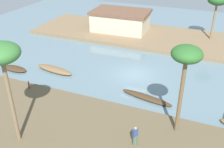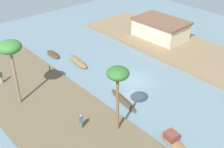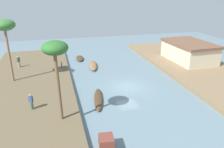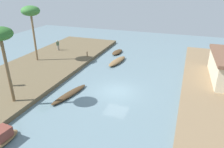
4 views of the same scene
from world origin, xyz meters
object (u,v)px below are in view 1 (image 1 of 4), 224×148
Objects in this scene: mooring_post at (29,85)px; palm_tree_left_far at (186,58)px; sampan_near_left_bank at (15,69)px; palm_tree_right_tall at (217,1)px; person_on_near_bank at (135,137)px; palm_tree_left_near at (1,56)px; sampan_with_red_awning at (147,97)px; riverside_building at (121,20)px; sampan_midstream at (55,69)px.

mooring_post is 15.56m from palm_tree_left_far.
sampan_near_left_bank is 27.47m from palm_tree_right_tall.
person_on_near_bank is 0.21× the size of palm_tree_left_near.
sampan_near_left_bank reaches higher than sampan_with_red_awning.
person_on_near_bank is (0.99, -6.69, 0.99)m from sampan_with_red_awning.
riverside_building is at bearing 84.31° from mooring_post.
palm_tree_left_far is at bearing -8.91° from sampan_near_left_bank.
palm_tree_left_near reaches higher than sampan_near_left_bank.
palm_tree_left_near reaches higher than sampan_midstream.
palm_tree_left_far reaches higher than sampan_near_left_bank.
palm_tree_left_near is 0.86× the size of riverside_building.
riverside_building is at bearing -121.04° from person_on_near_bank.
palm_tree_left_far is (3.47, -4.05, 6.46)m from sampan_with_red_awning.
palm_tree_left_far reaches higher than sampan_midstream.
palm_tree_left_near is (3.87, -6.15, 6.32)m from mooring_post.
palm_tree_left_far is 1.13× the size of palm_tree_right_tall.
riverside_building reaches higher than sampan_with_red_awning.
sampan_midstream is 0.56× the size of riverside_building.
palm_tree_left_near is 11.87m from palm_tree_left_far.
palm_tree_left_far is 24.60m from riverside_building.
palm_tree_left_near reaches higher than riverside_building.
palm_tree_right_tall reaches higher than riverside_building.
palm_tree_left_far is (14.67, -5.52, 6.39)m from sampan_midstream.
palm_tree_left_near is at bearing -57.80° from mooring_post.
palm_tree_left_near is at bearing -44.78° from sampan_near_left_bank.
palm_tree_left_near reaches higher than palm_tree_right_tall.
palm_tree_right_tall reaches higher than sampan_with_red_awning.
palm_tree_left_near is at bearing -35.59° from person_on_near_bank.
riverside_building is (-9.99, 23.33, 0.84)m from person_on_near_bank.
sampan_near_left_bank is at bearing 132.17° from palm_tree_left_near.
mooring_post is at bearing -125.88° from palm_tree_right_tall.
mooring_post is at bearing -70.15° from person_on_near_bank.
riverside_building is at bearing 71.33° from sampan_near_left_bank.
sampan_with_red_awning is 19.33m from palm_tree_right_tall.
riverside_building is (2.22, 15.18, 1.75)m from sampan_midstream.
sampan_near_left_bank is 2.08× the size of person_on_near_bank.
sampan_with_red_awning is 3.35× the size of person_on_near_bank.
sampan_near_left_bank is at bearing -138.08° from palm_tree_right_tall.
sampan_midstream is 0.70× the size of palm_tree_left_far.
mooring_post is 0.09× the size of riverside_building.
riverside_building is (6.63, 16.65, 1.80)m from sampan_near_left_bank.
riverside_building is (-13.37, -1.31, -3.85)m from palm_tree_right_tall.
sampan_near_left_bank is 14.50m from palm_tree_left_near.
sampan_with_red_awning is at bearing 0.11° from sampan_midstream.
palm_tree_left_near is at bearing -61.77° from sampan_midstream.
palm_tree_left_far reaches higher than mooring_post.
riverside_building is at bearing 89.26° from sampan_midstream.
riverside_building is (1.98, 19.91, 1.11)m from mooring_post.
mooring_post is (0.23, -4.73, 0.64)m from sampan_midstream.
mooring_post is at bearing 122.20° from palm_tree_left_near.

